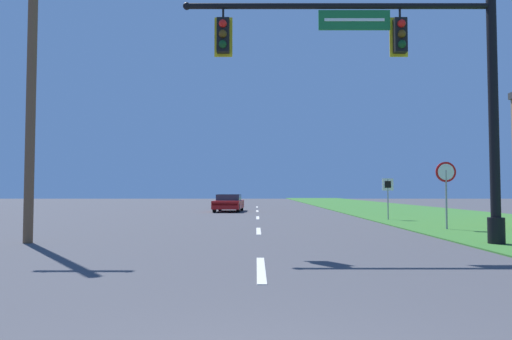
# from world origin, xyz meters

# --- Properties ---
(grass_verge_right) EXTENTS (10.00, 110.00, 0.04)m
(grass_verge_right) POSITION_xyz_m (10.50, 30.00, 0.02)
(grass_verge_right) COLOR #38752D
(grass_verge_right) RESTS_ON ground
(road_center_line) EXTENTS (0.16, 34.80, 0.01)m
(road_center_line) POSITION_xyz_m (0.00, 22.00, 0.01)
(road_center_line) COLOR silver
(road_center_line) RESTS_ON ground
(signal_mast) EXTENTS (8.73, 0.47, 7.40)m
(signal_mast) POSITION_xyz_m (4.29, 9.79, 4.47)
(signal_mast) COLOR black
(signal_mast) RESTS_ON grass_verge_right
(car_ahead) EXTENTS (2.05, 4.30, 1.19)m
(car_ahead) POSITION_xyz_m (-2.01, 29.47, 0.60)
(car_ahead) COLOR black
(car_ahead) RESTS_ON ground
(stop_sign) EXTENTS (0.76, 0.07, 2.50)m
(stop_sign) POSITION_xyz_m (7.00, 14.44, 1.86)
(stop_sign) COLOR gray
(stop_sign) RESTS_ON grass_verge_right
(route_sign_post) EXTENTS (0.55, 0.06, 2.03)m
(route_sign_post) POSITION_xyz_m (6.44, 20.03, 1.53)
(route_sign_post) COLOR gray
(route_sign_post) RESTS_ON grass_verge_right
(utility_pole_near) EXTENTS (1.80, 0.26, 8.78)m
(utility_pole_near) POSITION_xyz_m (-6.49, 10.27, 4.54)
(utility_pole_near) COLOR brown
(utility_pole_near) RESTS_ON ground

